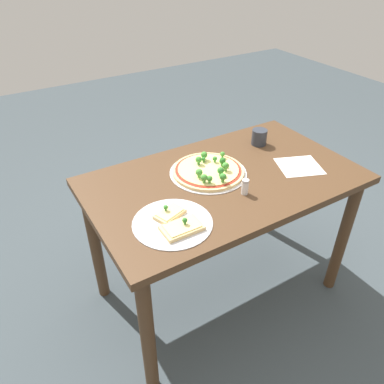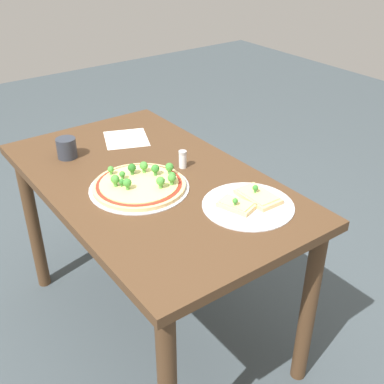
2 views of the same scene
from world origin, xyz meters
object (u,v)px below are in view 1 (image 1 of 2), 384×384
at_px(pizza_tray_whole, 209,171).
at_px(pizza_tray_slice, 175,222).
at_px(drinking_cup, 259,137).
at_px(dining_table, 223,196).
at_px(condiment_shaker, 245,187).

relative_size(pizza_tray_whole, pizza_tray_slice, 1.15).
height_order(pizza_tray_whole, pizza_tray_slice, pizza_tray_whole).
distance_m(pizza_tray_whole, drinking_cup, 0.41).
relative_size(dining_table, pizza_tray_whole, 3.47).
bearing_deg(pizza_tray_whole, dining_table, -58.64).
relative_size(pizza_tray_whole, drinking_cup, 4.39).
height_order(pizza_tray_whole, drinking_cup, drinking_cup).
relative_size(pizza_tray_slice, condiment_shaker, 4.47).
distance_m(pizza_tray_slice, condiment_shaker, 0.36).
bearing_deg(condiment_shaker, pizza_tray_whole, 101.19).
bearing_deg(dining_table, condiment_shaker, -89.45).
xyz_separation_m(dining_table, drinking_cup, (0.35, 0.18, 0.15)).
xyz_separation_m(pizza_tray_whole, drinking_cup, (0.39, 0.11, 0.03)).
bearing_deg(drinking_cup, pizza_tray_slice, -153.42).
distance_m(pizza_tray_whole, pizza_tray_slice, 0.40).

